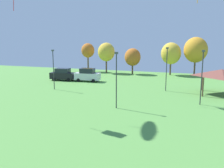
{
  "coord_description": "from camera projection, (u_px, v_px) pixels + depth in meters",
  "views": [
    {
      "loc": [
        6.29,
        2.29,
        7.48
      ],
      "look_at": [
        1.26,
        16.34,
        4.77
      ],
      "focal_mm": 38.0,
      "sensor_mm": 36.0,
      "label": 1
    }
  ],
  "objects": [
    {
      "name": "treeline_tree_1",
      "position": [
        106.0,
        52.0,
        55.62
      ],
      "size": [
        3.95,
        3.95,
        7.1
      ],
      "color": "brown",
      "rests_on": "ground"
    },
    {
      "name": "treeline_tree_2",
      "position": [
        133.0,
        57.0,
        53.85
      ],
      "size": [
        3.64,
        3.64,
        5.88
      ],
      "color": "brown",
      "rests_on": "ground"
    },
    {
      "name": "light_post_0",
      "position": [
        116.0,
        77.0,
        26.18
      ],
      "size": [
        0.36,
        0.2,
        6.32
      ],
      "color": "#2D2D33",
      "rests_on": "ground"
    },
    {
      "name": "parked_car_leftmost",
      "position": [
        63.0,
        74.0,
        45.46
      ],
      "size": [
        4.96,
        2.45,
        2.34
      ],
      "rotation": [
        0.0,
        0.0,
        0.11
      ],
      "color": "black",
      "rests_on": "ground"
    },
    {
      "name": "light_post_3",
      "position": [
        53.0,
        67.0,
        36.58
      ],
      "size": [
        0.36,
        0.2,
        6.18
      ],
      "color": "#2D2D33",
      "rests_on": "ground"
    },
    {
      "name": "parked_car_second_from_left",
      "position": [
        87.0,
        75.0,
        44.34
      ],
      "size": [
        4.87,
        2.45,
        2.47
      ],
      "rotation": [
        0.0,
        0.0,
        0.11
      ],
      "color": "silver",
      "rests_on": "ground"
    },
    {
      "name": "light_post_2",
      "position": [
        202.0,
        74.0,
        27.62
      ],
      "size": [
        0.36,
        0.2,
        6.48
      ],
      "color": "#2D2D33",
      "rests_on": "ground"
    },
    {
      "name": "treeline_tree_4",
      "position": [
        196.0,
        50.0,
        51.31
      ],
      "size": [
        5.02,
        5.02,
        8.35
      ],
      "color": "brown",
      "rests_on": "ground"
    },
    {
      "name": "light_post_1",
      "position": [
        167.0,
        67.0,
        35.41
      ],
      "size": [
        0.36,
        0.2,
        6.58
      ],
      "color": "#2D2D33",
      "rests_on": "ground"
    },
    {
      "name": "treeline_tree_0",
      "position": [
        88.0,
        51.0,
        58.41
      ],
      "size": [
        3.22,
        3.22,
        6.96
      ],
      "color": "brown",
      "rests_on": "ground"
    },
    {
      "name": "treeline_tree_3",
      "position": [
        171.0,
        53.0,
        52.13
      ],
      "size": [
        4.34,
        4.34,
        7.17
      ],
      "color": "brown",
      "rests_on": "ground"
    },
    {
      "name": "park_pavilion",
      "position": [
        222.0,
        73.0,
        33.12
      ],
      "size": [
        6.2,
        5.66,
        3.6
      ],
      "color": "brown",
      "rests_on": "ground"
    }
  ]
}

